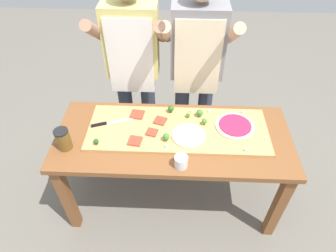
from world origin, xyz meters
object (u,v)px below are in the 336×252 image
Objects in this scene: broccoli_floret_front_left at (188,115)px; cheese_crumble_e at (246,150)px; flour_cup at (181,162)px; cook_right at (196,64)px; prep_table at (173,147)px; pizza_whole_beet_magenta at (235,126)px; pizza_slice_center at (160,121)px; pizza_slice_far_right at (137,114)px; pizza_slice_near_left at (135,141)px; pizza_whole_cheese_artichoke at (189,135)px; broccoli_floret_center_left at (96,141)px; broccoli_floret_front_mid at (171,109)px; sauce_jar at (63,139)px; pizza_slice_far_left at (152,132)px; cheese_crumble_c at (243,112)px; cheese_crumble_f at (166,146)px; broccoli_floret_center_right at (204,121)px; cook_left at (133,62)px; broccoli_floret_front_right at (200,113)px; chefs_knife at (106,123)px; broccoli_floret_back_right at (166,137)px; cheese_crumble_b at (265,139)px; cheese_crumble_d at (209,111)px; cheese_crumble_a at (192,111)px.

broccoli_floret_front_left is 0.48m from cheese_crumble_e.
flour_cup is 0.05× the size of cook_right.
prep_table is 5.92× the size of pizza_whole_beet_magenta.
pizza_slice_center and pizza_slice_far_right have the same top height.
pizza_slice_near_left is 0.05× the size of cook_right.
broccoli_floret_front_left is at bearing 90.58° from pizza_whole_cheese_artichoke.
broccoli_floret_front_mid is at bearing 35.51° from broccoli_floret_center_left.
broccoli_floret_center_left is at bearing -134.62° from cook_right.
sauce_jar is (-1.15, -0.23, 0.05)m from pizza_whole_beet_magenta.
pizza_slice_near_left is 0.14m from pizza_slice_far_left.
cheese_crumble_f is (-0.55, -0.36, 0.00)m from cheese_crumble_c.
broccoli_floret_center_right is at bearing -83.03° from cook_right.
prep_table is at bearing -83.72° from broccoli_floret_front_mid.
flour_cup is (0.06, -0.26, 0.15)m from prep_table.
cook_right is at bearing 81.57° from broccoli_floret_front_left.
pizza_slice_far_left is (-0.58, -0.09, -0.00)m from pizza_whole_beet_magenta.
pizza_whole_cheese_artichoke is 5.47× the size of broccoli_floret_front_left.
cheese_crumble_c is 0.66m from cheese_crumble_f.
pizza_slice_far_left is 0.38m from broccoli_floret_center_left.
cook_left is at bearing 140.21° from broccoli_floret_center_right.
pizza_whole_beet_magenta is 1.81× the size of sauce_jar.
broccoli_floret_front_right is 0.33m from cheese_crumble_c.
broccoli_floret_front_left is at bearing 25.40° from broccoli_floret_center_left.
chefs_knife is at bearing 42.39° from sauce_jar.
broccoli_floret_center_right is 0.35× the size of sauce_jar.
cook_right reaches higher than pizza_slice_far_right.
broccoli_floret_back_right is 0.67m from cheese_crumble_b.
prep_table is 27.68× the size of broccoli_floret_back_right.
cheese_crumble_f is at bearing -10.14° from pizza_slice_near_left.
pizza_slice_far_right is 1.77× the size of broccoli_floret_center_right.
prep_table is 0.38m from cheese_crumble_d.
cheese_crumble_b is 0.75× the size of cheese_crumble_d.
pizza_slice_far_left is at bearing 177.74° from cheese_crumble_b.
cheese_crumble_b is at bearing -31.41° from cook_left.
cheese_crumble_c is at bearing -20.68° from cook_left.
pizza_whole_cheese_artichoke is 0.22m from broccoli_floret_front_right.
broccoli_floret_front_right is 0.44m from cheese_crumble_e.
prep_table is at bearing -59.11° from cook_left.
chefs_knife is 0.34m from pizza_slice_far_left.
pizza_slice_near_left is at bearing -140.31° from cheese_crumble_a.
chefs_knife is 0.18× the size of cook_right.
cheese_crumble_b is at bearing -25.90° from broccoli_floret_front_right.
pizza_slice_far_left is 4.81× the size of cheese_crumble_c.
broccoli_floret_back_right reaches higher than pizza_slice_near_left.
pizza_slice_far_right is at bearing -179.48° from broccoli_floret_front_right.
cook_right is (-0.27, 0.47, 0.21)m from pizza_whole_beet_magenta.
broccoli_floret_front_mid is at bearing 99.38° from flour_cup.
pizza_whole_cheese_artichoke is 16.54× the size of cheese_crumble_a.
cheese_crumble_e is (0.21, -0.38, 0.00)m from cheese_crumble_d.
cheese_crumble_a is 0.40m from cheese_crumble_f.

